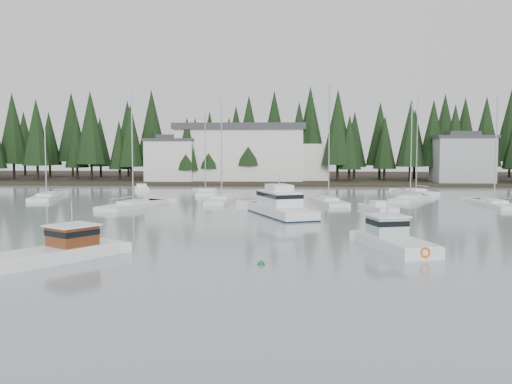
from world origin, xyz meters
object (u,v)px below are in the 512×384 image
(harbor_inn, at_px, (251,153))
(lobster_boat_teal, at_px, (394,242))
(sailboat_2, at_px, (328,203))
(sailboat_8, at_px, (222,201))
(runabout_3, at_px, (142,189))
(house_west, at_px, (171,159))
(sailboat_11, at_px, (494,206))
(sailboat_7, at_px, (47,198))
(sailboat_1, at_px, (410,200))
(sailboat_10, at_px, (416,193))
(house_east_a, at_px, (462,158))
(lobster_boat_brown, at_px, (54,253))
(cabin_cruiser_center, at_px, (280,208))
(runabout_1, at_px, (379,209))
(sailboat_6, at_px, (205,194))
(sailboat_0, at_px, (133,207))

(harbor_inn, distance_m, lobster_boat_teal, 74.49)
(sailboat_2, relative_size, sailboat_8, 1.14)
(sailboat_2, xyz_separation_m, runabout_3, (-28.40, 19.78, 0.05))
(house_west, height_order, sailboat_11, sailboat_11)
(sailboat_7, bearing_deg, harbor_inn, -45.18)
(lobster_boat_teal, bearing_deg, runabout_3, 15.21)
(sailboat_1, bearing_deg, sailboat_2, 139.25)
(sailboat_8, bearing_deg, sailboat_7, 87.12)
(sailboat_1, xyz_separation_m, sailboat_10, (3.14, 11.40, 0.02))
(house_east_a, xyz_separation_m, runabout_3, (-54.91, -17.38, -4.77))
(lobster_boat_brown, relative_size, cabin_cruiser_center, 0.70)
(sailboat_10, relative_size, runabout_1, 2.44)
(harbor_inn, height_order, sailboat_8, sailboat_8)
(lobster_boat_brown, bearing_deg, sailboat_10, 2.19)
(runabout_3, bearing_deg, house_east_a, -90.10)
(house_west, distance_m, sailboat_6, 27.59)
(harbor_inn, height_order, sailboat_0, sailboat_0)
(lobster_boat_teal, distance_m, sailboat_10, 48.21)
(sailboat_2, xyz_separation_m, sailboat_8, (-13.18, 0.95, -0.01))
(sailboat_1, height_order, sailboat_2, sailboat_2)
(sailboat_2, relative_size, sailboat_11, 1.14)
(sailboat_6, xyz_separation_m, sailboat_11, (36.02, -15.05, 0.01))
(harbor_inn, distance_m, cabin_cruiser_center, 55.08)
(house_east_a, xyz_separation_m, sailboat_0, (-48.95, -43.13, -4.84))
(cabin_cruiser_center, xyz_separation_m, sailboat_1, (16.17, 17.06, -0.64))
(lobster_boat_brown, xyz_separation_m, sailboat_10, (32.32, 52.02, -0.36))
(cabin_cruiser_center, height_order, lobster_boat_teal, cabin_cruiser_center)
(sailboat_6, bearing_deg, runabout_1, -142.95)
(house_west, distance_m, runabout_1, 56.09)
(sailboat_1, distance_m, sailboat_8, 24.01)
(sailboat_6, height_order, sailboat_10, sailboat_10)
(sailboat_1, height_order, sailboat_11, sailboat_1)
(runabout_3, bearing_deg, runabout_1, -146.85)
(sailboat_2, bearing_deg, sailboat_0, 93.98)
(house_east_a, distance_m, sailboat_8, 53.95)
(sailboat_0, bearing_deg, cabin_cruiser_center, -95.85)
(sailboat_8, relative_size, sailboat_11, 1.00)
(house_west, height_order, lobster_boat_teal, house_west)
(sailboat_1, xyz_separation_m, sailboat_2, (-10.62, -4.15, 0.02))
(lobster_boat_brown, distance_m, sailboat_7, 44.50)
(lobster_boat_brown, xyz_separation_m, sailboat_0, (-3.87, 30.49, -0.39))
(sailboat_10, bearing_deg, cabin_cruiser_center, 126.14)
(harbor_inn, height_order, sailboat_10, sailboat_10)
(house_west, height_order, sailboat_7, sailboat_7)
(cabin_cruiser_center, bearing_deg, sailboat_2, -45.72)
(lobster_boat_brown, relative_size, runabout_1, 1.35)
(sailboat_10, height_order, runabout_3, sailboat_10)
(sailboat_2, height_order, sailboat_8, sailboat_2)
(sailboat_6, bearing_deg, sailboat_10, -95.40)
(house_west, xyz_separation_m, sailboat_6, (10.40, -25.14, -4.59))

